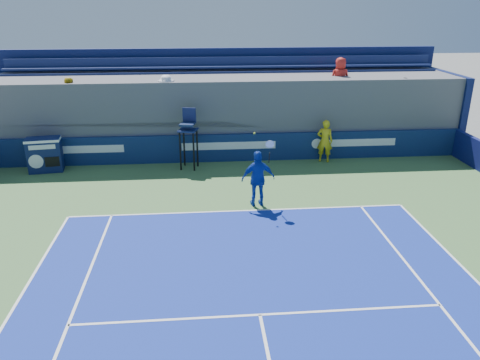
{
  "coord_description": "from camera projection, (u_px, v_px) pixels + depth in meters",
  "views": [
    {
      "loc": [
        -1.17,
        -2.06,
        6.45
      ],
      "look_at": [
        0.0,
        11.5,
        1.25
      ],
      "focal_mm": 35.0,
      "sensor_mm": 36.0,
      "label": 1
    }
  ],
  "objects": [
    {
      "name": "tennis_player",
      "position": [
        258.0,
        179.0,
        15.48
      ],
      "size": [
        1.15,
        0.55,
        2.57
      ],
      "color": "#1438A6",
      "rests_on": "apron"
    },
    {
      "name": "umpire_chair",
      "position": [
        188.0,
        132.0,
        18.83
      ],
      "size": [
        0.85,
        0.85,
        2.48
      ],
      "color": "black",
      "rests_on": "ground"
    },
    {
      "name": "match_clock",
      "position": [
        45.0,
        154.0,
        18.75
      ],
      "size": [
        1.4,
        0.89,
        1.4
      ],
      "color": "#0E1946",
      "rests_on": "ground"
    },
    {
      "name": "ball_person",
      "position": [
        325.0,
        141.0,
        19.83
      ],
      "size": [
        0.76,
        0.61,
        1.83
      ],
      "primitive_type": "imported",
      "rotation": [
        0.0,
        0.0,
        2.85
      ],
      "color": "gold",
      "rests_on": "apron"
    },
    {
      "name": "back_hoarding",
      "position": [
        229.0,
        148.0,
        20.01
      ],
      "size": [
        20.4,
        0.21,
        1.2
      ],
      "color": "#0D1F4B",
      "rests_on": "ground"
    },
    {
      "name": "stadium_seating",
      "position": [
        226.0,
        109.0,
        21.47
      ],
      "size": [
        21.0,
        4.05,
        4.4
      ],
      "color": "#57575C",
      "rests_on": "ground"
    }
  ]
}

